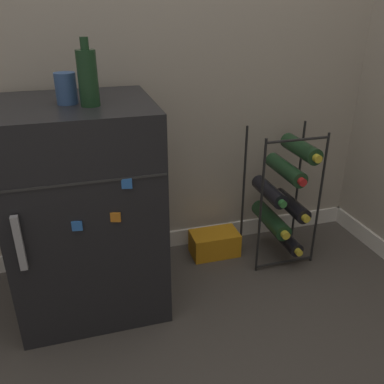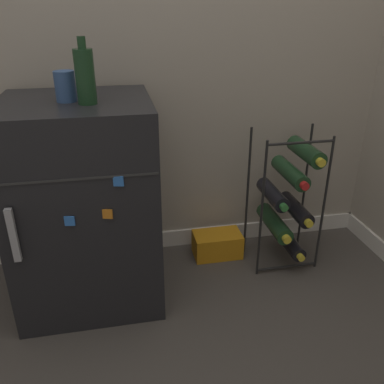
{
  "view_description": "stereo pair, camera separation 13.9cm",
  "coord_description": "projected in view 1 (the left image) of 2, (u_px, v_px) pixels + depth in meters",
  "views": [
    {
      "loc": [
        -0.43,
        -1.31,
        1.2
      ],
      "look_at": [
        0.02,
        0.27,
        0.43
      ],
      "focal_mm": 38.0,
      "sensor_mm": 36.0,
      "label": 1
    },
    {
      "loc": [
        -0.3,
        -1.34,
        1.2
      ],
      "look_at": [
        0.02,
        0.27,
        0.43
      ],
      "focal_mm": 38.0,
      "sensor_mm": 36.0,
      "label": 2
    }
  ],
  "objects": [
    {
      "name": "ground_plane",
      "position": [
        204.0,
        309.0,
        1.75
      ],
      "size": [
        14.0,
        14.0,
        0.0
      ],
      "primitive_type": "plane",
      "color": "#423D38"
    },
    {
      "name": "fridge_top_cup",
      "position": [
        66.0,
        88.0,
        1.44
      ],
      "size": [
        0.07,
        0.07,
        0.11
      ],
      "color": "#335184",
      "rests_on": "mini_fridge"
    },
    {
      "name": "mini_fridge",
      "position": [
        86.0,
        208.0,
        1.66
      ],
      "size": [
        0.58,
        0.57,
        0.87
      ],
      "color": "black",
      "rests_on": "ground_plane"
    },
    {
      "name": "soda_box",
      "position": [
        214.0,
        243.0,
        2.12
      ],
      "size": [
        0.24,
        0.14,
        0.12
      ],
      "color": "orange",
      "rests_on": "ground_plane"
    },
    {
      "name": "fridge_top_bottle",
      "position": [
        88.0,
        77.0,
        1.39
      ],
      "size": [
        0.07,
        0.07,
        0.23
      ],
      "color": "#19381E",
      "rests_on": "mini_fridge"
    },
    {
      "name": "wine_rack",
      "position": [
        283.0,
        196.0,
        1.99
      ],
      "size": [
        0.32,
        0.32,
        0.68
      ],
      "color": "black",
      "rests_on": "ground_plane"
    }
  ]
}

